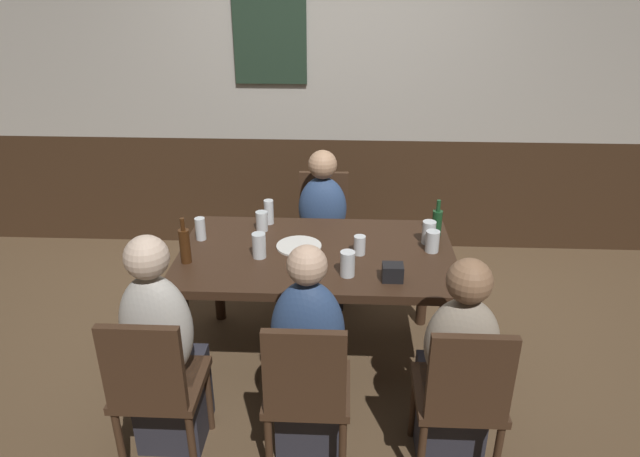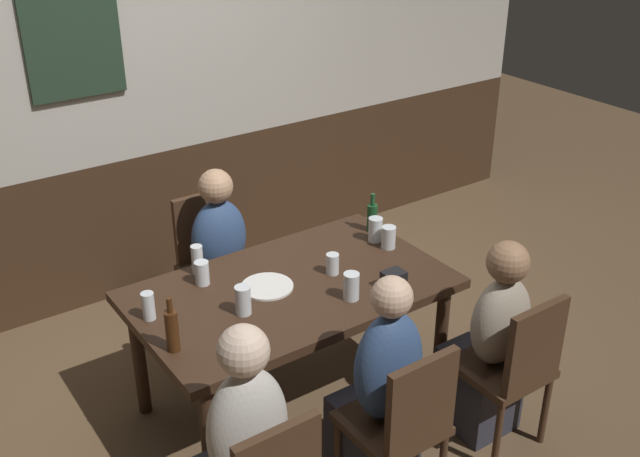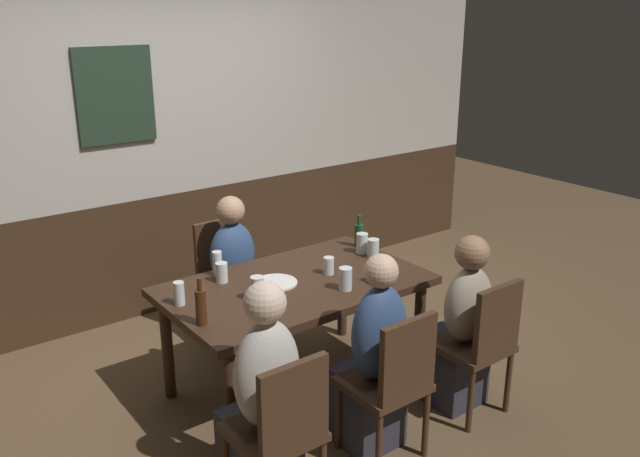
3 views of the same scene
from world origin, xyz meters
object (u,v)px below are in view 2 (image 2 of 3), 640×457
(person_right_near, at_px, (489,353))
(pint_glass_pale, at_px, (243,302))
(dining_table, at_px, (291,299))
(person_mid_near, at_px, (380,403))
(beer_bottle_brown, at_px, (172,330))
(chair_right_near, at_px, (514,365))
(beer_glass_half, at_px, (202,274))
(chair_mid_near, at_px, (403,421))
(plate_white_large, at_px, (267,287))
(highball_clear, at_px, (149,308))
(tumbler_water, at_px, (351,288))
(tumbler_short, at_px, (197,261))
(condiment_caddy, at_px, (394,280))
(beer_glass_tall, at_px, (388,238))
(pint_glass_stout, at_px, (333,265))
(person_mid_far, at_px, (225,273))
(pint_glass_amber, at_px, (375,231))
(beer_bottle_green, at_px, (372,217))
(chair_mid_far, at_px, (212,258))

(person_right_near, distance_m, pint_glass_pale, 1.25)
(dining_table, height_order, person_mid_near, person_mid_near)
(beer_bottle_brown, bearing_deg, chair_right_near, -27.17)
(dining_table, relative_size, beer_glass_half, 12.70)
(chair_mid_near, relative_size, plate_white_large, 3.30)
(chair_right_near, xyz_separation_m, plate_white_large, (-0.81, 0.95, 0.25))
(person_mid_near, bearing_deg, pint_glass_pale, 116.42)
(beer_bottle_brown, xyz_separation_m, plate_white_large, (0.61, 0.22, -0.10))
(plate_white_large, bearing_deg, highball_clear, 172.65)
(tumbler_water, bearing_deg, plate_white_large, 131.48)
(tumbler_short, relative_size, beer_glass_half, 1.26)
(person_right_near, bearing_deg, condiment_caddy, 124.14)
(tumbler_short, xyz_separation_m, beer_glass_tall, (0.99, -0.35, -0.01))
(tumbler_water, relative_size, plate_white_large, 0.52)
(person_mid_near, bearing_deg, pint_glass_stout, 70.89)
(highball_clear, relative_size, condiment_caddy, 1.26)
(highball_clear, distance_m, plate_white_large, 0.61)
(plate_white_large, bearing_deg, person_right_near, -44.07)
(person_mid_far, xyz_separation_m, tumbler_water, (0.18, -1.00, 0.33))
(pint_glass_amber, distance_m, plate_white_large, 0.77)
(dining_table, xyz_separation_m, chair_mid_near, (0.00, -0.89, -0.16))
(person_mid_far, bearing_deg, beer_bottle_green, -33.49)
(person_right_near, xyz_separation_m, highball_clear, (-1.41, 0.86, 0.33))
(chair_right_near, xyz_separation_m, condiment_caddy, (-0.28, 0.58, 0.29))
(beer_glass_half, relative_size, beer_bottle_green, 0.54)
(person_mid_near, distance_m, pint_glass_stout, 0.81)
(pint_glass_pale, xyz_separation_m, highball_clear, (-0.39, 0.21, -0.00))
(chair_mid_far, bearing_deg, tumbler_short, -122.69)
(chair_mid_near, relative_size, person_mid_far, 0.79)
(beer_glass_tall, distance_m, tumbler_water, 0.58)
(highball_clear, relative_size, pint_glass_stout, 1.24)
(person_mid_near, xyz_separation_m, highball_clear, (-0.71, 0.86, 0.31))
(highball_clear, height_order, tumbler_short, tumbler_short)
(chair_right_near, relative_size, plate_white_large, 3.30)
(person_right_near, bearing_deg, pint_glass_pale, 147.71)
(chair_mid_near, relative_size, beer_bottle_brown, 3.29)
(pint_glass_amber, xyz_separation_m, beer_glass_half, (-1.01, 0.13, -0.00))
(person_right_near, relative_size, pint_glass_stout, 9.98)
(beer_glass_half, bearing_deg, pint_glass_stout, -25.79)
(highball_clear, bearing_deg, person_mid_far, 40.21)
(beer_bottle_brown, bearing_deg, person_mid_near, -38.21)
(chair_mid_near, relative_size, beer_glass_tall, 6.95)
(pint_glass_amber, bearing_deg, dining_table, -167.75)
(beer_glass_tall, bearing_deg, person_right_near, -87.47)
(chair_mid_far, xyz_separation_m, tumbler_short, (-0.33, -0.51, 0.31))
(person_mid_near, xyz_separation_m, tumbler_water, (0.18, 0.46, 0.31))
(chair_mid_far, xyz_separation_m, plate_white_large, (-0.11, -0.84, 0.25))
(chair_mid_far, height_order, condiment_caddy, chair_mid_far)
(person_mid_far, xyz_separation_m, pint_glass_pale, (-0.32, -0.81, 0.33))
(pint_glass_pale, bearing_deg, beer_glass_tall, 6.93)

